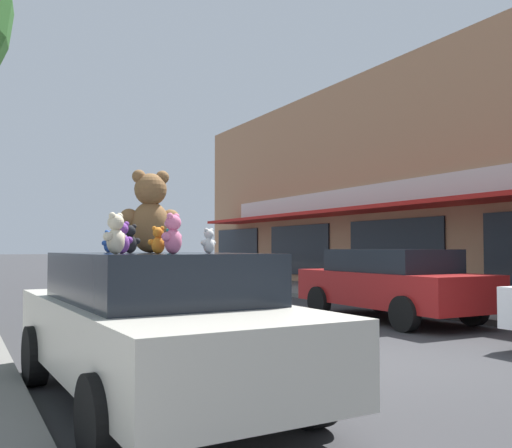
{
  "coord_description": "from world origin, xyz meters",
  "views": [
    {
      "loc": [
        -4.84,
        -5.99,
        1.49
      ],
      "look_at": [
        -0.3,
        2.62,
        1.9
      ],
      "focal_mm": 40.0,
      "sensor_mm": 36.0,
      "label": 1
    }
  ],
  "objects_px": {
    "teddy_bear_purple": "(122,238)",
    "teddy_bear_cream": "(116,234)",
    "teddy_bear_giant": "(150,213)",
    "teddy_bear_teal": "(172,241)",
    "teddy_bear_white": "(209,241)",
    "plush_art_car": "(155,323)",
    "parked_car_far_center": "(391,282)",
    "teddy_bear_orange": "(158,240)",
    "teddy_bear_black": "(130,239)",
    "teddy_bear_blue": "(109,242)",
    "teddy_bear_pink": "(173,234)"
  },
  "relations": [
    {
      "from": "plush_art_car",
      "to": "teddy_bear_teal",
      "type": "bearing_deg",
      "value": -46.25
    },
    {
      "from": "teddy_bear_pink",
      "to": "teddy_bear_purple",
      "type": "xyz_separation_m",
      "value": [
        -0.3,
        0.47,
        -0.03
      ]
    },
    {
      "from": "teddy_bear_purple",
      "to": "teddy_bear_black",
      "type": "distance_m",
      "value": 0.47
    },
    {
      "from": "teddy_bear_purple",
      "to": "teddy_bear_cream",
      "type": "bearing_deg",
      "value": 60.17
    },
    {
      "from": "teddy_bear_giant",
      "to": "teddy_bear_teal",
      "type": "bearing_deg",
      "value": 107.38
    },
    {
      "from": "teddy_bear_orange",
      "to": "teddy_bear_white",
      "type": "height_order",
      "value": "teddy_bear_orange"
    },
    {
      "from": "teddy_bear_blue",
      "to": "teddy_bear_purple",
      "type": "bearing_deg",
      "value": 47.08
    },
    {
      "from": "teddy_bear_giant",
      "to": "teddy_bear_blue",
      "type": "height_order",
      "value": "teddy_bear_giant"
    },
    {
      "from": "teddy_bear_orange",
      "to": "teddy_bear_black",
      "type": "height_order",
      "value": "teddy_bear_black"
    },
    {
      "from": "teddy_bear_giant",
      "to": "teddy_bear_teal",
      "type": "height_order",
      "value": "teddy_bear_giant"
    },
    {
      "from": "teddy_bear_white",
      "to": "teddy_bear_teal",
      "type": "bearing_deg",
      "value": -89.05
    },
    {
      "from": "teddy_bear_giant",
      "to": "teddy_bear_pink",
      "type": "relative_size",
      "value": 2.54
    },
    {
      "from": "parked_car_far_center",
      "to": "teddy_bear_teal",
      "type": "bearing_deg",
      "value": -147.54
    },
    {
      "from": "plush_art_car",
      "to": "teddy_bear_orange",
      "type": "bearing_deg",
      "value": -108.45
    },
    {
      "from": "teddy_bear_black",
      "to": "teddy_bear_blue",
      "type": "bearing_deg",
      "value": -84.44
    },
    {
      "from": "teddy_bear_orange",
      "to": "teddy_bear_blue",
      "type": "xyz_separation_m",
      "value": [
        -0.04,
        1.57,
        0.0
      ]
    },
    {
      "from": "teddy_bear_pink",
      "to": "teddy_bear_cream",
      "type": "xyz_separation_m",
      "value": [
        -0.43,
        0.17,
        0.0
      ]
    },
    {
      "from": "teddy_bear_pink",
      "to": "teddy_bear_purple",
      "type": "bearing_deg",
      "value": -95.17
    },
    {
      "from": "teddy_bear_teal",
      "to": "teddy_bear_cream",
      "type": "height_order",
      "value": "teddy_bear_cream"
    },
    {
      "from": "teddy_bear_giant",
      "to": "teddy_bear_cream",
      "type": "xyz_separation_m",
      "value": [
        -0.63,
        -1.09,
        -0.25
      ]
    },
    {
      "from": "parked_car_far_center",
      "to": "teddy_bear_cream",
      "type": "bearing_deg",
      "value": -146.53
    },
    {
      "from": "teddy_bear_purple",
      "to": "teddy_bear_teal",
      "type": "bearing_deg",
      "value": -157.91
    },
    {
      "from": "teddy_bear_blue",
      "to": "teddy_bear_black",
      "type": "xyz_separation_m",
      "value": [
        0.0,
        -0.85,
        0.02
      ]
    },
    {
      "from": "teddy_bear_orange",
      "to": "teddy_bear_purple",
      "type": "distance_m",
      "value": 0.37
    },
    {
      "from": "teddy_bear_pink",
      "to": "teddy_bear_black",
      "type": "distance_m",
      "value": 0.91
    },
    {
      "from": "teddy_bear_purple",
      "to": "teddy_bear_blue",
      "type": "height_order",
      "value": "teddy_bear_purple"
    },
    {
      "from": "plush_art_car",
      "to": "teddy_bear_pink",
      "type": "height_order",
      "value": "teddy_bear_pink"
    },
    {
      "from": "plush_art_car",
      "to": "parked_car_far_center",
      "type": "relative_size",
      "value": 1.01
    },
    {
      "from": "teddy_bear_pink",
      "to": "teddy_bear_purple",
      "type": "relative_size",
      "value": 1.19
    },
    {
      "from": "plush_art_car",
      "to": "teddy_bear_white",
      "type": "relative_size",
      "value": 19.14
    },
    {
      "from": "teddy_bear_teal",
      "to": "teddy_bear_purple",
      "type": "bearing_deg",
      "value": 41.9
    },
    {
      "from": "plush_art_car",
      "to": "teddy_bear_pink",
      "type": "xyz_separation_m",
      "value": [
        -0.14,
        -0.9,
        0.83
      ]
    },
    {
      "from": "teddy_bear_teal",
      "to": "teddy_bear_cream",
      "type": "xyz_separation_m",
      "value": [
        -0.69,
        -0.61,
        0.05
      ]
    },
    {
      "from": "teddy_bear_pink",
      "to": "teddy_bear_blue",
      "type": "relative_size",
      "value": 1.38
    },
    {
      "from": "teddy_bear_orange",
      "to": "parked_car_far_center",
      "type": "bearing_deg",
      "value": -128.08
    },
    {
      "from": "plush_art_car",
      "to": "teddy_bear_giant",
      "type": "bearing_deg",
      "value": 79.07
    },
    {
      "from": "teddy_bear_purple",
      "to": "parked_car_far_center",
      "type": "height_order",
      "value": "teddy_bear_purple"
    },
    {
      "from": "teddy_bear_white",
      "to": "teddy_bear_cream",
      "type": "height_order",
      "value": "teddy_bear_cream"
    },
    {
      "from": "teddy_bear_pink",
      "to": "teddy_bear_black",
      "type": "bearing_deg",
      "value": -120.67
    },
    {
      "from": "plush_art_car",
      "to": "teddy_bear_orange",
      "type": "relative_size",
      "value": 18.7
    },
    {
      "from": "teddy_bear_orange",
      "to": "teddy_bear_cream",
      "type": "xyz_separation_m",
      "value": [
        -0.36,
        -0.01,
        0.05
      ]
    },
    {
      "from": "teddy_bear_giant",
      "to": "parked_car_far_center",
      "type": "xyz_separation_m",
      "value": [
        6.14,
        3.38,
        -1.06
      ]
    },
    {
      "from": "teddy_bear_giant",
      "to": "teddy_bear_teal",
      "type": "relative_size",
      "value": 3.56
    },
    {
      "from": "plush_art_car",
      "to": "teddy_bear_black",
      "type": "distance_m",
      "value": 0.84
    },
    {
      "from": "parked_car_far_center",
      "to": "teddy_bear_black",
      "type": "bearing_deg",
      "value": -149.9
    },
    {
      "from": "teddy_bear_giant",
      "to": "teddy_bear_purple",
      "type": "relative_size",
      "value": 3.03
    },
    {
      "from": "teddy_bear_giant",
      "to": "plush_art_car",
      "type": "bearing_deg",
      "value": 90.94
    },
    {
      "from": "teddy_bear_blue",
      "to": "teddy_bear_white",
      "type": "bearing_deg",
      "value": 76.21
    },
    {
      "from": "plush_art_car",
      "to": "teddy_bear_blue",
      "type": "distance_m",
      "value": 1.19
    },
    {
      "from": "teddy_bear_blue",
      "to": "teddy_bear_giant",
      "type": "bearing_deg",
      "value": 87.49
    }
  ]
}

